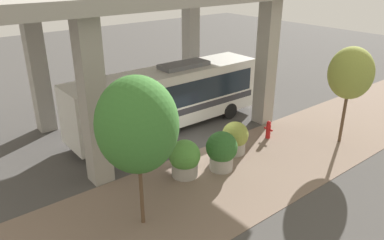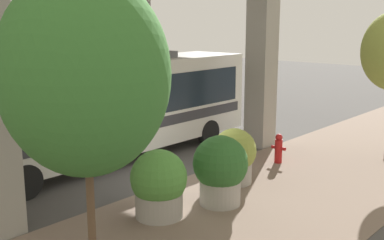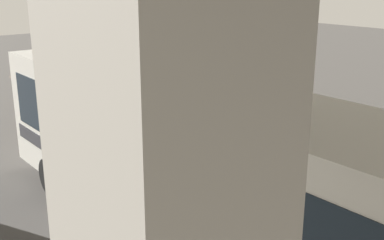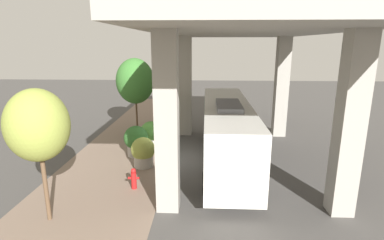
{
  "view_description": "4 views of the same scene",
  "coord_description": "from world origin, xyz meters",
  "px_view_note": "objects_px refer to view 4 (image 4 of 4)",
  "views": [
    {
      "loc": [
        -13.3,
        11.17,
        9.02
      ],
      "look_at": [
        -0.7,
        1.09,
        2.16
      ],
      "focal_mm": 35.0,
      "sensor_mm": 36.0,
      "label": 1
    },
    {
      "loc": [
        -9.74,
        10.13,
        4.88
      ],
      "look_at": [
        -0.3,
        -0.46,
        1.9
      ],
      "focal_mm": 45.0,
      "sensor_mm": 36.0,
      "label": 2
    },
    {
      "loc": [
        8.77,
        7.06,
        5.46
      ],
      "look_at": [
        1.72,
        -1.59,
        2.1
      ],
      "focal_mm": 45.0,
      "sensor_mm": 36.0,
      "label": 3
    },
    {
      "loc": [
        2.01,
        -16.61,
        6.69
      ],
      "look_at": [
        1.26,
        -0.5,
        2.58
      ],
      "focal_mm": 28.0,
      "sensor_mm": 36.0,
      "label": 4
    }
  ],
  "objects_px": {
    "planter_back": "(143,152)",
    "street_tree_near": "(135,81)",
    "bus": "(226,129)",
    "planter_front": "(136,140)",
    "street_tree_far": "(38,126)",
    "planter_middle": "(151,134)",
    "fire_hydrant": "(134,179)"
  },
  "relations": [
    {
      "from": "bus",
      "to": "planter_front",
      "type": "height_order",
      "value": "bus"
    },
    {
      "from": "bus",
      "to": "planter_back",
      "type": "relative_size",
      "value": 6.91
    },
    {
      "from": "bus",
      "to": "street_tree_far",
      "type": "relative_size",
      "value": 2.26
    },
    {
      "from": "planter_front",
      "to": "street_tree_near",
      "type": "xyz_separation_m",
      "value": [
        -1.07,
        4.94,
        3.01
      ]
    },
    {
      "from": "planter_middle",
      "to": "street_tree_far",
      "type": "bearing_deg",
      "value": -105.89
    },
    {
      "from": "fire_hydrant",
      "to": "street_tree_near",
      "type": "bearing_deg",
      "value": 101.73
    },
    {
      "from": "fire_hydrant",
      "to": "street_tree_near",
      "type": "height_order",
      "value": "street_tree_near"
    },
    {
      "from": "planter_front",
      "to": "planter_back",
      "type": "distance_m",
      "value": 1.81
    },
    {
      "from": "fire_hydrant",
      "to": "street_tree_far",
      "type": "distance_m",
      "value": 5.06
    },
    {
      "from": "bus",
      "to": "planter_middle",
      "type": "distance_m",
      "value": 5.51
    },
    {
      "from": "bus",
      "to": "street_tree_near",
      "type": "bearing_deg",
      "value": 138.3
    },
    {
      "from": "planter_middle",
      "to": "planter_back",
      "type": "bearing_deg",
      "value": -87.41
    },
    {
      "from": "planter_back",
      "to": "street_tree_far",
      "type": "distance_m",
      "value": 6.67
    },
    {
      "from": "planter_back",
      "to": "street_tree_near",
      "type": "height_order",
      "value": "street_tree_near"
    },
    {
      "from": "bus",
      "to": "street_tree_far",
      "type": "bearing_deg",
      "value": -139.5
    },
    {
      "from": "planter_front",
      "to": "street_tree_near",
      "type": "bearing_deg",
      "value": 102.19
    },
    {
      "from": "street_tree_near",
      "to": "planter_middle",
      "type": "bearing_deg",
      "value": -62.73
    },
    {
      "from": "bus",
      "to": "planter_back",
      "type": "bearing_deg",
      "value": -169.93
    },
    {
      "from": "bus",
      "to": "planter_front",
      "type": "distance_m",
      "value": 5.55
    },
    {
      "from": "street_tree_near",
      "to": "street_tree_far",
      "type": "xyz_separation_m",
      "value": [
        -0.79,
        -11.95,
        -0.17
      ]
    },
    {
      "from": "planter_front",
      "to": "planter_back",
      "type": "xyz_separation_m",
      "value": [
        0.77,
        -1.64,
        -0.13
      ]
    },
    {
      "from": "planter_middle",
      "to": "street_tree_far",
      "type": "relative_size",
      "value": 0.34
    },
    {
      "from": "planter_front",
      "to": "bus",
      "type": "bearing_deg",
      "value": -8.59
    },
    {
      "from": "street_tree_near",
      "to": "planter_front",
      "type": "bearing_deg",
      "value": -77.81
    },
    {
      "from": "street_tree_far",
      "to": "street_tree_near",
      "type": "bearing_deg",
      "value": 86.22
    },
    {
      "from": "fire_hydrant",
      "to": "street_tree_near",
      "type": "distance_m",
      "value": 10.05
    },
    {
      "from": "planter_back",
      "to": "fire_hydrant",
      "type": "bearing_deg",
      "value": -88.16
    },
    {
      "from": "fire_hydrant",
      "to": "planter_middle",
      "type": "relative_size",
      "value": 0.59
    },
    {
      "from": "fire_hydrant",
      "to": "planter_back",
      "type": "relative_size",
      "value": 0.61
    },
    {
      "from": "planter_front",
      "to": "planter_back",
      "type": "relative_size",
      "value": 1.12
    },
    {
      "from": "street_tree_near",
      "to": "street_tree_far",
      "type": "height_order",
      "value": "street_tree_near"
    },
    {
      "from": "bus",
      "to": "street_tree_near",
      "type": "distance_m",
      "value": 8.88
    }
  ]
}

